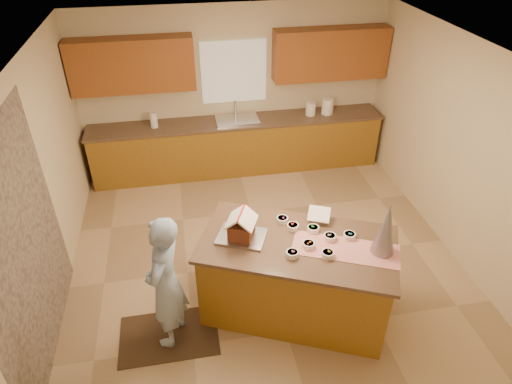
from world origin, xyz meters
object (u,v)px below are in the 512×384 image
(boy, at_px, (166,283))
(gingerbread_house, at_px, (241,227))
(island_base, at_px, (296,279))
(tinsel_tree, at_px, (386,228))

(boy, xyz_separation_m, gingerbread_house, (0.83, 0.32, 0.35))
(island_base, height_order, boy, boy)
(tinsel_tree, distance_m, boy, 2.26)
(tinsel_tree, height_order, boy, tinsel_tree)
(tinsel_tree, xyz_separation_m, boy, (-2.20, 0.16, -0.51))
(tinsel_tree, xyz_separation_m, gingerbread_house, (-1.37, 0.48, -0.16))
(island_base, distance_m, tinsel_tree, 1.19)
(island_base, bearing_deg, gingerbread_house, -174.81)
(tinsel_tree, bearing_deg, island_base, 160.06)
(tinsel_tree, bearing_deg, boy, 175.90)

